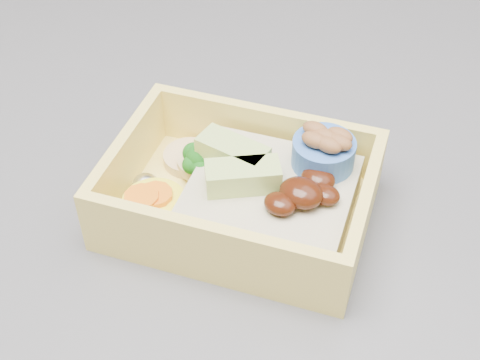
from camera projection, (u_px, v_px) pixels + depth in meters
The scene contains 1 object.
bento_box at pixel (249, 192), 0.43m from camera, with size 0.19×0.16×0.06m.
Camera 1 is at (0.16, -0.45, 1.24)m, focal length 50.00 mm.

